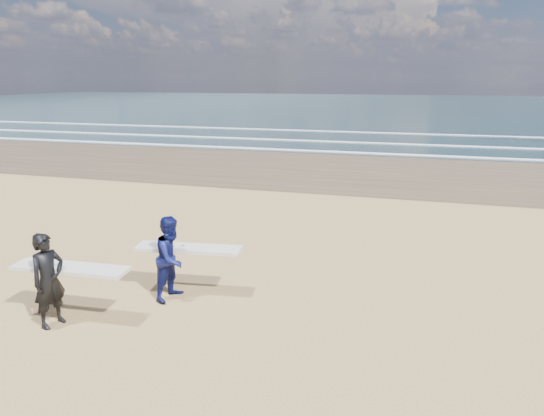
% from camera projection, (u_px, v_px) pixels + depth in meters
% --- Properties ---
extents(ocean, '(220.00, 100.00, 0.02)m').
position_uv_depth(ocean, '(512.00, 108.00, 69.95)').
color(ocean, '#172D33').
rests_on(ocean, ground).
extents(surfer_near, '(2.23, 1.04, 1.76)m').
position_uv_depth(surfer_near, '(52.00, 278.00, 8.73)').
color(surfer_near, black).
rests_on(surfer_near, ground).
extents(surfer_far, '(2.25, 1.24, 1.74)m').
position_uv_depth(surfer_far, '(174.00, 257.00, 9.83)').
color(surfer_far, '#0E134F').
rests_on(surfer_far, ground).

